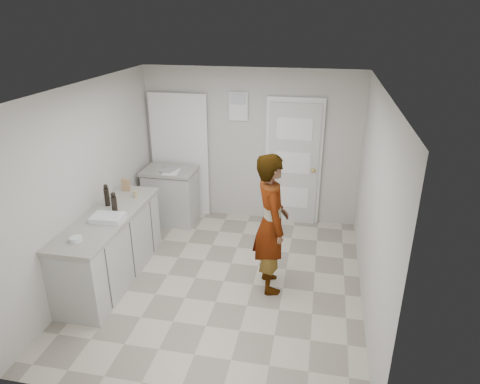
% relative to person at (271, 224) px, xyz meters
% --- Properties ---
extents(ground, '(4.00, 4.00, 0.00)m').
position_rel_person_xyz_m(ground, '(-0.60, -0.03, -0.89)').
color(ground, gray).
rests_on(ground, ground).
extents(room_shell, '(4.00, 4.00, 4.00)m').
position_rel_person_xyz_m(room_shell, '(-0.77, 1.92, 0.13)').
color(room_shell, beige).
rests_on(room_shell, ground).
extents(main_counter, '(0.64, 1.96, 0.93)m').
position_rel_person_xyz_m(main_counter, '(-2.05, -0.23, -0.46)').
color(main_counter, '#B7B6B2').
rests_on(main_counter, ground).
extents(side_counter, '(0.84, 0.61, 0.93)m').
position_rel_person_xyz_m(side_counter, '(-1.85, 1.52, -0.46)').
color(side_counter, '#B7B6B2').
rests_on(side_counter, ground).
extents(person, '(0.61, 0.75, 1.78)m').
position_rel_person_xyz_m(person, '(0.00, 0.00, 0.00)').
color(person, silver).
rests_on(person, ground).
extents(cake_mix_box, '(0.11, 0.06, 0.18)m').
position_rel_person_xyz_m(cake_mix_box, '(-2.14, 0.56, 0.12)').
color(cake_mix_box, '#A47952').
rests_on(cake_mix_box, main_counter).
extents(spice_jar, '(0.06, 0.06, 0.09)m').
position_rel_person_xyz_m(spice_jar, '(-1.91, 0.37, 0.08)').
color(spice_jar, tan).
rests_on(spice_jar, main_counter).
extents(oil_cruet_a, '(0.07, 0.07, 0.28)m').
position_rel_person_xyz_m(oil_cruet_a, '(-1.96, -0.15, 0.17)').
color(oil_cruet_a, black).
rests_on(oil_cruet_a, main_counter).
extents(oil_cruet_b, '(0.07, 0.07, 0.30)m').
position_rel_person_xyz_m(oil_cruet_b, '(-2.16, 0.04, 0.18)').
color(oil_cruet_b, black).
rests_on(oil_cruet_b, main_counter).
extents(baking_dish, '(0.39, 0.29, 0.07)m').
position_rel_person_xyz_m(baking_dish, '(-1.95, -0.36, 0.06)').
color(baking_dish, silver).
rests_on(baking_dish, main_counter).
extents(egg_bowl, '(0.13, 0.13, 0.05)m').
position_rel_person_xyz_m(egg_bowl, '(-2.06, -0.91, 0.06)').
color(egg_bowl, silver).
rests_on(egg_bowl, main_counter).
extents(papers, '(0.26, 0.32, 0.01)m').
position_rel_person_xyz_m(papers, '(-1.78, 1.41, 0.04)').
color(papers, white).
rests_on(papers, side_counter).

